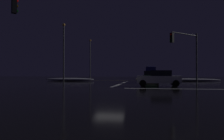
# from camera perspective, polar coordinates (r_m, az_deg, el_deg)

# --- Properties ---
(ground) EXTENTS (120.00, 120.00, 0.10)m
(ground) POSITION_cam_1_polar(r_m,az_deg,el_deg) (19.70, -0.69, -4.70)
(ground) COLOR black
(stop_line_north) EXTENTS (0.35, 14.71, 0.01)m
(stop_line_north) POSITION_cam_1_polar(r_m,az_deg,el_deg) (28.17, 2.35, -3.40)
(stop_line_north) COLOR white
(stop_line_north) RESTS_ON ground
(centre_line_ns) EXTENTS (22.00, 0.15, 0.01)m
(centre_line_ns) POSITION_cam_1_polar(r_m,az_deg,el_deg) (39.70, 4.38, -2.63)
(centre_line_ns) COLOR yellow
(centre_line_ns) RESTS_ON ground
(crosswalk_bar_east) EXTENTS (14.71, 0.40, 0.01)m
(crosswalk_bar_east) POSITION_cam_1_polar(r_m,az_deg,el_deg) (20.10, 24.53, -4.41)
(crosswalk_bar_east) COLOR white
(crosswalk_bar_east) RESTS_ON ground
(snow_bank_left_curb) EXTENTS (8.13, 1.50, 0.50)m
(snow_bank_left_curb) POSITION_cam_1_polar(r_m,az_deg,el_deg) (37.61, -10.57, -2.35)
(snow_bank_left_curb) COLOR white
(snow_bank_left_curb) RESTS_ON ground
(snow_bank_right_curb) EXTENTS (10.20, 1.50, 0.41)m
(snow_bank_right_curb) POSITION_cam_1_polar(r_m,az_deg,el_deg) (38.34, 18.27, -2.35)
(snow_bank_right_curb) COLOR white
(snow_bank_right_curb) RESTS_ON ground
(sedan_green) EXTENTS (2.02, 4.33, 1.57)m
(sedan_green) POSITION_cam_1_polar(r_m,az_deg,el_deg) (30.05, 9.57, -1.70)
(sedan_green) COLOR #14512D
(sedan_green) RESTS_ON ground
(sedan_gray) EXTENTS (2.02, 4.33, 1.57)m
(sedan_gray) POSITION_cam_1_polar(r_m,az_deg,el_deg) (35.25, 9.35, -1.56)
(sedan_gray) COLOR slate
(sedan_gray) RESTS_ON ground
(sedan_orange) EXTENTS (2.02, 4.33, 1.57)m
(sedan_orange) POSITION_cam_1_polar(r_m,az_deg,el_deg) (41.12, 9.81, -1.44)
(sedan_orange) COLOR #C66014
(sedan_orange) RESTS_ON ground
(sedan_red) EXTENTS (2.02, 4.33, 1.57)m
(sedan_red) POSITION_cam_1_polar(r_m,az_deg,el_deg) (47.30, 9.34, -1.35)
(sedan_red) COLOR maroon
(sedan_red) RESTS_ON ground
(sedan_black) EXTENTS (2.02, 4.33, 1.57)m
(sedan_black) POSITION_cam_1_polar(r_m,az_deg,el_deg) (52.73, 9.69, -1.29)
(sedan_black) COLOR black
(sedan_black) RESTS_ON ground
(box_truck) EXTENTS (2.68, 8.28, 3.08)m
(box_truck) POSITION_cam_1_polar(r_m,az_deg,el_deg) (59.83, 9.66, -0.35)
(box_truck) COLOR navy
(box_truck) RESTS_ON ground
(sedan_white_crossing) EXTENTS (4.33, 2.02, 1.57)m
(sedan_white_crossing) POSITION_cam_1_polar(r_m,az_deg,el_deg) (23.06, 11.71, -1.99)
(sedan_white_crossing) COLOR silver
(sedan_white_crossing) RESTS_ON ground
(traffic_signal_ne) EXTENTS (3.47, 3.47, 6.02)m
(traffic_signal_ne) POSITION_cam_1_polar(r_m,az_deg,el_deg) (27.43, 18.11, 5.31)
(traffic_signal_ne) COLOR #4C4C51
(traffic_signal_ne) RESTS_ON ground
(streetlamp_left_near) EXTENTS (0.44, 0.44, 9.02)m
(streetlamp_left_near) POSITION_cam_1_polar(r_m,az_deg,el_deg) (36.20, -11.99, 5.44)
(streetlamp_left_near) COLOR #424247
(streetlamp_left_near) RESTS_ON ground
(streetlamp_left_far) EXTENTS (0.44, 0.44, 8.82)m
(streetlamp_left_far) POSITION_cam_1_polar(r_m,az_deg,el_deg) (51.37, -5.48, 3.49)
(streetlamp_left_far) COLOR #424247
(streetlamp_left_far) RESTS_ON ground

